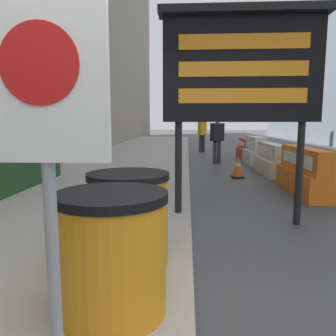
{
  "coord_description": "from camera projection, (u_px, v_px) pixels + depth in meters",
  "views": [
    {
      "loc": [
        -0.06,
        -1.76,
        1.45
      ],
      "look_at": [
        -0.58,
        7.11,
        0.2
      ],
      "focal_mm": 35.0,
      "sensor_mm": 36.0,
      "label": 1
    }
  ],
  "objects": [
    {
      "name": "jersey_barrier_white",
      "position": [
        255.0,
        152.0,
        11.41
      ],
      "size": [
        0.65,
        1.6,
        0.95
      ],
      "color": "silver",
      "rests_on": "ground_plane"
    },
    {
      "name": "pedestrian_passerby",
      "position": [
        202.0,
        131.0,
        15.81
      ],
      "size": [
        0.42,
        0.52,
        1.73
      ],
      "rotation": [
        0.0,
        0.0,
        5.08
      ],
      "color": "#333338",
      "rests_on": "ground_plane"
    },
    {
      "name": "barrel_drum_foreground",
      "position": [
        113.0,
        253.0,
        2.22
      ],
      "size": [
        0.76,
        0.76,
        0.84
      ],
      "color": "orange",
      "rests_on": "sidewalk_left"
    },
    {
      "name": "traffic_cone_mid",
      "position": [
        238.0,
        167.0,
        8.55
      ],
      "size": [
        0.32,
        0.32,
        0.57
      ],
      "color": "black",
      "rests_on": "ground_plane"
    },
    {
      "name": "jersey_barrier_red_striped",
      "position": [
        245.0,
        149.0,
        13.37
      ],
      "size": [
        0.52,
        1.64,
        0.78
      ],
      "color": "red",
      "rests_on": "ground_plane"
    },
    {
      "name": "message_board",
      "position": [
        241.0,
        69.0,
        4.43
      ],
      "size": [
        2.24,
        0.36,
        2.94
      ],
      "color": "black",
      "rests_on": "ground_plane"
    },
    {
      "name": "traffic_light_near_curb",
      "position": [
        203.0,
        91.0,
        16.06
      ],
      "size": [
        0.28,
        0.44,
        4.08
      ],
      "color": "#2D2D30",
      "rests_on": "ground_plane"
    },
    {
      "name": "pedestrian_worker",
      "position": [
        217.0,
        136.0,
        11.46
      ],
      "size": [
        0.49,
        0.4,
        1.63
      ],
      "rotation": [
        0.0,
        0.0,
        3.54
      ],
      "color": "#333338",
      "rests_on": "ground_plane"
    },
    {
      "name": "jersey_barrier_orange_near",
      "position": [
        303.0,
        173.0,
        6.7
      ],
      "size": [
        0.52,
        2.16,
        0.94
      ],
      "color": "orange",
      "rests_on": "ground_plane"
    },
    {
      "name": "traffic_light_far_side",
      "position": [
        305.0,
        98.0,
        17.93
      ],
      "size": [
        0.28,
        0.45,
        3.76
      ],
      "color": "#2D2D30",
      "rests_on": "ground_plane"
    },
    {
      "name": "warning_sign",
      "position": [
        43.0,
        104.0,
        1.42
      ],
      "size": [
        0.58,
        0.08,
        1.97
      ],
      "color": "gray",
      "rests_on": "sidewalk_left"
    },
    {
      "name": "barrel_drum_middle",
      "position": [
        129.0,
        217.0,
        3.04
      ],
      "size": [
        0.76,
        0.76,
        0.84
      ],
      "color": "orange",
      "rests_on": "sidewalk_left"
    },
    {
      "name": "jersey_barrier_cream",
      "position": [
        271.0,
        160.0,
        9.24
      ],
      "size": [
        0.61,
        2.02,
        0.85
      ],
      "color": "beige",
      "rests_on": "ground_plane"
    },
    {
      "name": "traffic_cone_near",
      "position": [
        307.0,
        171.0,
        7.84
      ],
      "size": [
        0.33,
        0.33,
        0.59
      ],
      "color": "black",
      "rests_on": "ground_plane"
    }
  ]
}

